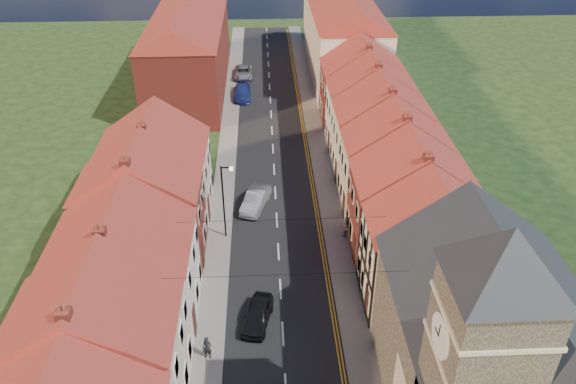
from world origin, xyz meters
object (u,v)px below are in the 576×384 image
at_px(pedestrian_left, 207,348).
at_px(church, 492,345).
at_px(car_near, 258,315).
at_px(car_distant, 243,72).
at_px(car_mid, 256,200).
at_px(car_far, 242,92).
at_px(pedestrian_right, 346,227).
at_px(lamppost, 224,197).

bearing_deg(pedestrian_left, church, -12.61).
bearing_deg(car_near, car_distant, 105.29).
bearing_deg(car_mid, car_distant, 110.57).
xyz_separation_m(car_far, pedestrian_right, (8.30, -27.22, 0.26)).
xyz_separation_m(church, car_distant, (-12.56, 49.97, -5.22)).
xyz_separation_m(church, car_far, (-12.56, 43.42, -5.18)).
bearing_deg(church, lamppost, 128.30).
xyz_separation_m(car_distant, pedestrian_left, (-1.19, -44.99, 0.23)).
distance_m(church, car_far, 45.49).
relative_size(car_near, car_mid, 0.87).
height_order(church, car_distant, church).
relative_size(church, car_distant, 3.22).
relative_size(lamppost, pedestrian_left, 3.93).
height_order(lamppost, pedestrian_left, lamppost).
bearing_deg(lamppost, car_distant, 88.95).
relative_size(car_mid, car_far, 0.89).
height_order(church, pedestrian_left, church).
bearing_deg(car_distant, car_far, -90.32).
height_order(pedestrian_left, pedestrian_right, pedestrian_right).
height_order(lamppost, car_distant, lamppost).
xyz_separation_m(car_near, car_distant, (-1.68, 42.26, 0.02)).
relative_size(car_far, car_distant, 1.02).
distance_m(car_far, car_distant, 6.56).
bearing_deg(lamppost, car_mid, 61.23).
relative_size(car_near, pedestrian_right, 2.22).
bearing_deg(car_near, lamppost, 117.37).
height_order(lamppost, car_far, lamppost).
height_order(church, pedestrian_right, church).
distance_m(pedestrian_left, pedestrian_right, 14.69).
bearing_deg(pedestrian_left, car_distant, 95.79).
bearing_deg(car_mid, lamppost, -101.22).
height_order(car_near, car_far, car_far).
bearing_deg(pedestrian_right, church, 98.13).
height_order(church, car_far, church).
height_order(car_mid, car_distant, car_mid).
xyz_separation_m(lamppost, pedestrian_right, (8.91, -0.48, -2.58)).
bearing_deg(pedestrian_left, car_mid, 87.37).
distance_m(church, car_mid, 23.93).
relative_size(car_near, car_distant, 0.79).
bearing_deg(lamppost, church, -51.70).
bearing_deg(car_distant, church, -76.21).
relative_size(car_far, pedestrian_left, 3.14).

